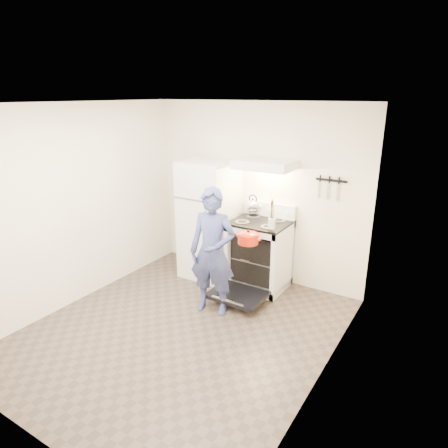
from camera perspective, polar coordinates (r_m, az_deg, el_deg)
The scene contains 15 objects.
floor at distance 4.76m, azimuth -6.07°, elevation -14.89°, with size 3.60×3.60×0.00m, color #4E4035.
back_wall at distance 5.67m, azimuth 4.72°, elevation 4.47°, with size 3.20×0.02×2.50m, color white.
refrigerator at distance 5.77m, azimuth -2.10°, elevation 0.64°, with size 0.70×0.70×1.70m, color white.
stove_body at distance 5.54m, azimuth 5.07°, elevation -4.48°, with size 0.76×0.65×0.92m, color white.
cooktop at distance 5.38m, azimuth 5.21°, elevation 0.19°, with size 0.76×0.65×0.03m, color black.
backsplash at distance 5.59m, azimuth 6.57°, elevation 2.08°, with size 0.76×0.07×0.20m, color white.
oven_door at distance 5.21m, azimuth 1.94°, elevation -10.05°, with size 0.70×0.54×0.04m, color black.
oven_rack at distance 5.55m, azimuth 5.07°, elevation -4.67°, with size 0.60×0.52×0.01m, color slate.
range_hood at distance 5.26m, azimuth 5.83°, elevation 8.47°, with size 0.76×0.50×0.12m, color white.
knife_strip at distance 5.21m, azimuth 15.09°, elevation 6.05°, with size 0.40×0.02×0.03m, color black.
pizza_stone at distance 5.51m, azimuth 3.78°, elevation -4.66°, with size 0.35×0.35×0.02m, color olive.
tea_kettle at distance 5.62m, azimuth 4.12°, elevation 2.75°, with size 0.24×0.20×0.29m, color silver, non-canonical shape.
utensil_jar at distance 5.00m, azimuth 6.84°, elevation 0.07°, with size 0.09×0.09×0.13m, color silver.
person at distance 4.79m, azimuth -1.65°, elevation -4.01°, with size 0.57×0.37×1.56m, color navy.
dutch_oven at distance 4.93m, azimuth 3.48°, elevation -2.14°, with size 0.32×0.25×0.22m, color red, non-canonical shape.
Camera 1 is at (2.51, -3.11, 2.59)m, focal length 32.00 mm.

